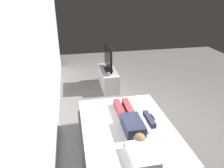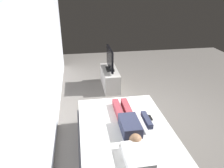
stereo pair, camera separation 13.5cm
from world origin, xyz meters
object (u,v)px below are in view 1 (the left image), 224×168
object	(u,v)px
bed	(128,141)
tv	(108,60)
remote	(152,117)
pillow	(143,155)
person	(131,121)
tv_stand	(108,78)

from	to	relation	value
bed	tv	xyz separation A→B (m)	(2.62, -0.16, 0.52)
bed	remote	world-z (taller)	remote
pillow	person	distance (m)	0.73
remote	tv	world-z (taller)	tv
pillow	remote	world-z (taller)	pillow
pillow	tv_stand	world-z (taller)	pillow
person	bed	bearing A→B (deg)	115.91
bed	pillow	xyz separation A→B (m)	(-0.70, 0.00, 0.34)
pillow	remote	distance (m)	1.00
pillow	tv	size ratio (longest dim) A/B	0.55
person	remote	world-z (taller)	person
person	remote	distance (m)	0.44
tv_stand	bed	bearing A→B (deg)	176.59
bed	pillow	world-z (taller)	pillow
tv_stand	pillow	bearing A→B (deg)	177.31
person	tv	world-z (taller)	tv
bed	person	size ratio (longest dim) A/B	1.62
pillow	tv_stand	distance (m)	3.34
tv	bed	bearing A→B (deg)	176.59
person	remote	bearing A→B (deg)	-69.53
tv_stand	remote	bearing A→B (deg)	-172.79
remote	tv_stand	world-z (taller)	remote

